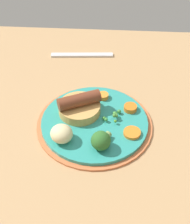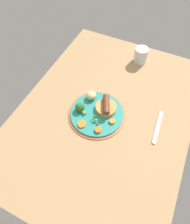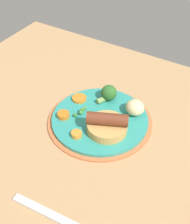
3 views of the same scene
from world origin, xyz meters
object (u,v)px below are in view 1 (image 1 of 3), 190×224
Objects in this scene: broccoli_floret_near at (101,140)px; carrot_slice_5 at (130,108)px; sausage_pudding at (79,106)px; potato_chunk_0 at (62,134)px; dinner_plate at (95,124)px; pea_pile at (114,116)px; carrot_slice_0 at (103,96)px; fork at (82,55)px; carrot_slice_2 at (132,133)px.

carrot_slice_5 is (-6.44, -12.29, -1.46)cm from broccoli_floret_near.
sausage_pudding is at bearing -126.90° from broccoli_floret_near.
dinner_plate is at bearing -137.56° from potato_chunk_0.
dinner_plate is 4.97cm from pea_pile.
dinner_plate is 9.72cm from potato_chunk_0.
carrot_slice_0 is (-1.63, -8.48, 1.42)cm from dinner_plate.
carrot_slice_0 reaches higher than fork.
carrot_slice_0 is at bearing -119.92° from potato_chunk_0.
broccoli_floret_near is at bearing 91.01° from carrot_slice_0.
pea_pile reaches higher than dinner_plate.
broccoli_floret_near is at bearing 94.18° from sausage_pudding.
broccoli_floret_near is at bearing 97.74° from fork.
pea_pile is (-8.26, 1.62, -0.93)cm from sausage_pudding.
potato_chunk_0 is 17.08cm from carrot_slice_0.
potato_chunk_0 is 1.29× the size of carrot_slice_2.
sausage_pudding is at bearing -26.90° from carrot_slice_2.
carrot_slice_0 is at bearing -30.64° from carrot_slice_5.
carrot_slice_5 is at bearing -151.75° from dinner_plate.
potato_chunk_0 is 0.28× the size of fork.
sausage_pudding is 2.39× the size of pea_pile.
broccoli_floret_near reaches higher than carrot_slice_2.
broccoli_floret_near is (-1.92, 7.80, 2.91)cm from dinner_plate.
broccoli_floret_near is at bearing 32.20° from carrot_slice_2.
carrot_slice_5 reaches higher than dinner_plate.
fork is (7.06, -19.69, -1.68)cm from carrot_slice_0.
sausage_pudding is 14.10cm from carrot_slice_2.
carrot_slice_0 is at bearing -157.87° from sausage_pudding.
carrot_slice_2 is (-4.24, 4.72, -0.62)cm from pea_pile.
sausage_pudding is at bearing 46.25° from carrot_slice_0.
broccoli_floret_near is at bearing 103.81° from dinner_plate.
fork is at bearing -110.43° from sausage_pudding.
potato_chunk_0 is at bearing -75.08° from broccoli_floret_near.
dinner_plate is 28.69cm from fork.
potato_chunk_0 is at bearing 10.00° from carrot_slice_2.
potato_chunk_0 is at bearing 83.82° from fork.
broccoli_floret_near is at bearing 74.20° from pea_pile.
pea_pile is at bearing -48.07° from carrot_slice_2.
dinner_plate is 6.23× the size of pea_pile.
carrot_slice_0 is 13.94cm from carrot_slice_2.
carrot_slice_2 is 34.74cm from fork.
carrot_slice_2 is at bearing 128.98° from sausage_pudding.
carrot_slice_0 is (-8.49, -14.75, -1.41)cm from potato_chunk_0.
broccoli_floret_near is 1.19× the size of potato_chunk_0.
potato_chunk_0 is at bearing 47.25° from sausage_pudding.
fork is at bearing -65.97° from carrot_slice_2.
dinner_plate is at bearing 28.25° from carrot_slice_5.
pea_pile is 9.41cm from broccoli_floret_near.
dinner_plate is 6.95× the size of carrot_slice_2.
carrot_slice_0 is (2.83, -7.29, -0.42)cm from pea_pile.
pea_pile is 0.24× the size of fork.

